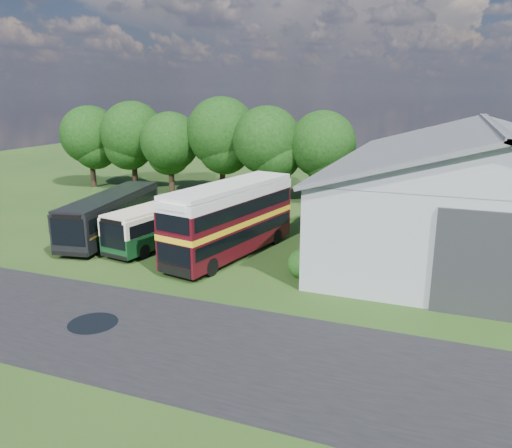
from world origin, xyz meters
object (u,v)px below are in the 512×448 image
at_px(bus_green_single, 168,221).
at_px(bus_maroon_double, 230,220).
at_px(storage_shed, 485,184).
at_px(bus_dark_single, 111,214).

relative_size(bus_green_single, bus_maroon_double, 0.95).
xyz_separation_m(storage_shed, bus_green_single, (-19.83, -6.86, -2.67)).
distance_m(storage_shed, bus_maroon_double, 16.79).
bearing_deg(bus_dark_single, storage_shed, 6.86).
bearing_deg(storage_shed, bus_maroon_double, -151.64).
distance_m(bus_green_single, bus_dark_single, 4.44).
relative_size(storage_shed, bus_maroon_double, 2.26).
height_order(storage_shed, bus_green_single, storage_shed).
distance_m(storage_shed, bus_green_single, 21.15).
xyz_separation_m(bus_green_single, bus_dark_single, (-4.42, -0.29, 0.12)).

